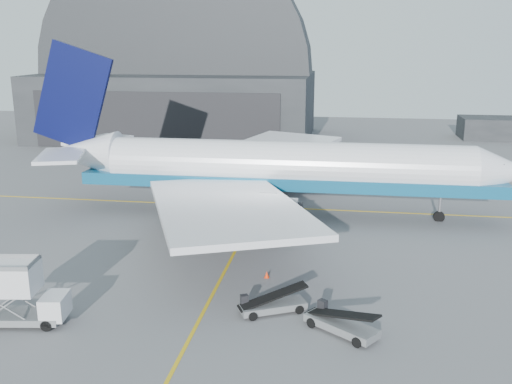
% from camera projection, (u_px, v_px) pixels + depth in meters
% --- Properties ---
extents(ground, '(200.00, 200.00, 0.00)m').
position_uv_depth(ground, '(221.00, 279.00, 43.83)').
color(ground, '#565659').
rests_on(ground, ground).
extents(taxi_lines, '(80.00, 42.12, 0.02)m').
position_uv_depth(taxi_lines, '(248.00, 227.00, 55.94)').
color(taxi_lines, gold).
rests_on(taxi_lines, ground).
extents(hangar, '(50.00, 28.30, 28.00)m').
position_uv_depth(hangar, '(177.00, 87.00, 106.67)').
color(hangar, black).
rests_on(hangar, ground).
extents(distant_bldg_a, '(14.00, 8.00, 4.00)m').
position_uv_depth(distant_bldg_a, '(498.00, 139.00, 107.21)').
color(distant_bldg_a, black).
rests_on(distant_bldg_a, ground).
extents(airliner, '(51.42, 49.86, 18.04)m').
position_uv_depth(airliner, '(268.00, 167.00, 59.21)').
color(airliner, white).
rests_on(airliner, ground).
extents(catering_truck, '(6.19, 3.00, 4.09)m').
position_uv_depth(catering_truck, '(16.00, 294.00, 36.38)').
color(catering_truck, slate).
rests_on(catering_truck, ground).
extents(pushback_tug, '(3.75, 2.41, 1.65)m').
position_uv_depth(pushback_tug, '(238.00, 233.00, 52.52)').
color(pushback_tug, black).
rests_on(pushback_tug, ground).
extents(belt_loader_a, '(4.73, 3.32, 1.82)m').
position_uv_depth(belt_loader_a, '(272.00, 305.00, 38.27)').
color(belt_loader_a, slate).
rests_on(belt_loader_a, ground).
extents(belt_loader_b, '(4.84, 4.14, 1.95)m').
position_uv_depth(belt_loader_b, '(341.00, 324.00, 35.62)').
color(belt_loader_b, slate).
rests_on(belt_loader_b, ground).
extents(traffic_cone, '(0.36, 0.36, 0.53)m').
position_uv_depth(traffic_cone, '(267.00, 275.00, 44.00)').
color(traffic_cone, red).
rests_on(traffic_cone, ground).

